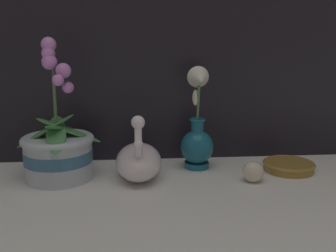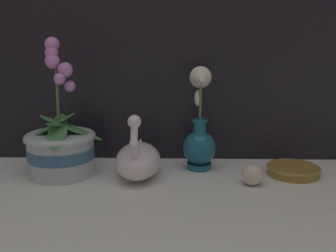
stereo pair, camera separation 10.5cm
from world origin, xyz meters
name	(u,v)px [view 1 (the left image)]	position (x,y,z in m)	size (l,w,h in m)	color
ground_plane	(178,196)	(0.00, 0.00, 0.00)	(2.80, 2.80, 0.00)	silver
orchid_potted_plant	(58,149)	(-0.30, 0.15, 0.08)	(0.23, 0.24, 0.37)	#B2BCCC
swan_figurine	(139,160)	(-0.09, 0.13, 0.05)	(0.12, 0.20, 0.19)	white
blue_vase	(197,135)	(0.08, 0.20, 0.10)	(0.09, 0.11, 0.29)	#195B75
glass_sphere	(253,171)	(0.21, 0.08, 0.03)	(0.06, 0.06, 0.06)	beige
amber_dish	(289,165)	(0.33, 0.16, 0.01)	(0.14, 0.14, 0.03)	olive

